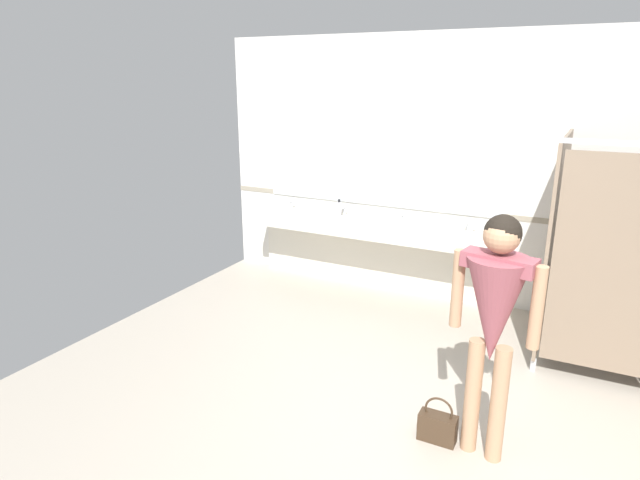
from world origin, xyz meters
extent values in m
cube|color=silver|center=(0.00, 3.18, 1.50)|extent=(7.52, 0.12, 3.00)
cube|color=#9E937F|center=(0.00, 3.11, 1.05)|extent=(7.52, 0.01, 0.06)
cube|color=silver|center=(-1.75, 2.82, 0.80)|extent=(3.04, 0.56, 0.14)
cube|color=silver|center=(-1.75, 3.06, 0.37)|extent=(3.04, 0.08, 0.73)
cube|color=beige|center=(-2.88, 2.79, 0.82)|extent=(0.42, 0.31, 0.11)
cylinder|color=silver|center=(-2.88, 3.01, 0.93)|extent=(0.04, 0.04, 0.11)
cylinder|color=silver|center=(-2.88, 2.95, 0.97)|extent=(0.03, 0.11, 0.03)
sphere|color=silver|center=(-2.81, 3.02, 0.90)|extent=(0.04, 0.04, 0.04)
cube|color=beige|center=(-2.13, 2.79, 0.82)|extent=(0.42, 0.31, 0.11)
cylinder|color=silver|center=(-2.13, 3.01, 0.93)|extent=(0.04, 0.04, 0.11)
cylinder|color=silver|center=(-2.13, 2.95, 0.97)|extent=(0.03, 0.11, 0.03)
sphere|color=silver|center=(-2.06, 3.02, 0.90)|extent=(0.04, 0.04, 0.04)
cube|color=beige|center=(-1.37, 2.79, 0.82)|extent=(0.42, 0.31, 0.11)
cylinder|color=silver|center=(-1.37, 3.01, 0.93)|extent=(0.04, 0.04, 0.11)
cylinder|color=silver|center=(-1.37, 2.95, 0.97)|extent=(0.03, 0.11, 0.03)
sphere|color=silver|center=(-1.30, 3.02, 0.90)|extent=(0.04, 0.04, 0.04)
cube|color=beige|center=(-0.61, 2.79, 0.82)|extent=(0.42, 0.31, 0.11)
cylinder|color=silver|center=(-0.61, 3.01, 0.93)|extent=(0.04, 0.04, 0.11)
cylinder|color=silver|center=(-0.61, 2.95, 0.97)|extent=(0.03, 0.11, 0.03)
sphere|color=silver|center=(-0.54, 3.02, 0.90)|extent=(0.04, 0.04, 0.04)
cube|color=silver|center=(-1.75, 3.10, 1.57)|extent=(2.94, 0.02, 1.09)
cube|color=#84705B|center=(0.32, 2.40, 1.07)|extent=(0.03, 1.39, 1.90)
cylinder|color=silver|center=(0.32, 1.77, 0.06)|extent=(0.05, 0.05, 0.12)
cube|color=#84705B|center=(0.79, 1.74, 1.07)|extent=(0.87, 0.05, 1.80)
cylinder|color=tan|center=(0.22, 0.41, 0.42)|extent=(0.11, 0.11, 0.84)
cylinder|color=tan|center=(0.04, 0.44, 0.42)|extent=(0.11, 0.11, 0.84)
cone|color=#994C56|center=(0.13, 0.42, 1.08)|extent=(0.47, 0.47, 0.72)
cube|color=#994C56|center=(0.13, 0.42, 1.41)|extent=(0.48, 0.24, 0.10)
cylinder|color=tan|center=(0.39, 0.38, 1.17)|extent=(0.08, 0.08, 0.54)
cylinder|color=tan|center=(-0.12, 0.47, 1.17)|extent=(0.08, 0.08, 0.54)
sphere|color=tan|center=(0.13, 0.42, 1.58)|extent=(0.23, 0.23, 0.23)
sphere|color=black|center=(0.13, 0.43, 1.60)|extent=(0.23, 0.23, 0.23)
cube|color=#3F2D1E|center=(-0.18, 0.42, 0.10)|extent=(0.27, 0.12, 0.21)
torus|color=#3F2D1E|center=(-0.18, 0.42, 0.25)|extent=(0.20, 0.02, 0.20)
cylinder|color=white|center=(-2.19, 2.98, 0.95)|extent=(0.07, 0.07, 0.16)
cylinder|color=black|center=(-2.19, 2.98, 1.05)|extent=(0.03, 0.03, 0.04)
cylinder|color=white|center=(-0.95, 2.73, 0.93)|extent=(0.07, 0.07, 0.10)
camera|label=1|loc=(0.61, -2.92, 2.52)|focal=30.40mm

